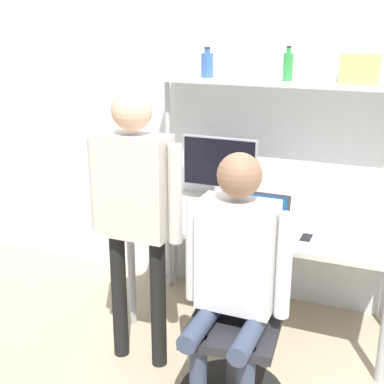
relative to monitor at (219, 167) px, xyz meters
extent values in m
plane|color=tan|center=(0.39, -0.63, -0.99)|extent=(12.00, 12.00, 0.00)
cube|color=silver|center=(0.39, 0.21, 0.36)|extent=(8.00, 0.06, 2.70)
cube|color=beige|center=(0.39, -0.22, -0.28)|extent=(1.70, 0.79, 0.03)
cylinder|color=#A5A5AA|center=(-0.40, -0.55, -0.64)|extent=(0.05, 0.05, 0.70)
cylinder|color=#A5A5AA|center=(-0.40, 0.12, -0.64)|extent=(0.05, 0.05, 0.70)
cube|color=silver|center=(0.39, 0.02, 0.58)|extent=(1.61, 0.29, 0.02)
cylinder|color=#B2B2B7|center=(-0.40, 0.02, -0.20)|extent=(0.04, 0.04, 1.59)
cylinder|color=#B7B7BC|center=(0.00, 0.00, -0.26)|extent=(0.21, 0.21, 0.01)
cylinder|color=#B7B7BC|center=(0.00, 0.00, -0.19)|extent=(0.06, 0.06, 0.12)
cube|color=#B7B7BC|center=(0.00, 0.00, 0.03)|extent=(0.53, 0.01, 0.35)
cube|color=black|center=(0.00, 0.00, 0.03)|extent=(0.51, 0.02, 0.33)
cube|color=#333338|center=(0.39, -0.40, -0.26)|extent=(0.35, 0.21, 0.01)
cube|color=black|center=(0.39, -0.41, -0.25)|extent=(0.30, 0.11, 0.00)
cube|color=#333338|center=(0.39, -0.30, -0.15)|extent=(0.35, 0.03, 0.21)
cube|color=#194C8C|center=(0.39, -0.31, -0.15)|extent=(0.31, 0.02, 0.18)
cube|color=silver|center=(0.69, -0.40, -0.26)|extent=(0.07, 0.15, 0.01)
cube|color=black|center=(0.69, -0.40, -0.25)|extent=(0.06, 0.13, 0.00)
cylinder|color=#4C4C51|center=(0.46, -1.03, -0.75)|extent=(0.06, 0.06, 0.36)
cube|color=#26262B|center=(0.46, -1.03, -0.55)|extent=(0.50, 0.50, 0.05)
cube|color=#26262B|center=(0.44, -0.83, -0.30)|extent=(0.42, 0.08, 0.45)
cylinder|color=#38425B|center=(0.34, -1.20, -0.76)|extent=(0.09, 0.09, 0.47)
cylinder|color=#38425B|center=(0.34, -1.17, -0.48)|extent=(0.10, 0.38, 0.10)
cylinder|color=#38425B|center=(0.59, -1.17, -0.48)|extent=(0.10, 0.38, 0.10)
cube|color=silver|center=(0.46, -1.00, -0.15)|extent=(0.38, 0.20, 0.57)
cylinder|color=silver|center=(0.23, -1.00, -0.17)|extent=(0.08, 0.08, 0.54)
cylinder|color=silver|center=(0.70, -1.00, -0.17)|extent=(0.08, 0.08, 0.54)
sphere|color=#8C664C|center=(0.46, -1.00, 0.26)|extent=(0.22, 0.22, 0.22)
cylinder|color=black|center=(-0.29, -0.89, -0.59)|extent=(0.09, 0.09, 0.80)
cylinder|color=black|center=(-0.04, -0.89, -0.59)|extent=(0.09, 0.09, 0.80)
cube|color=beige|center=(-0.16, -0.89, 0.10)|extent=(0.40, 0.20, 0.57)
cylinder|color=beige|center=(-0.41, -0.89, 0.08)|extent=(0.08, 0.08, 0.54)
cylinder|color=beige|center=(0.08, -0.89, 0.08)|extent=(0.08, 0.08, 0.54)
sphere|color=#D8AD8C|center=(-0.16, -0.89, 0.51)|extent=(0.22, 0.22, 0.22)
cylinder|color=#335999|center=(-0.10, 0.02, 0.68)|extent=(0.08, 0.08, 0.16)
cylinder|color=#335999|center=(-0.10, 0.02, 0.77)|extent=(0.04, 0.04, 0.03)
cylinder|color=black|center=(-0.10, 0.02, 0.79)|extent=(0.04, 0.04, 0.01)
cylinder|color=#2D8C3F|center=(0.43, 0.02, 0.68)|extent=(0.06, 0.06, 0.17)
cylinder|color=#2D8C3F|center=(0.43, 0.02, 0.78)|extent=(0.03, 0.03, 0.03)
cylinder|color=black|center=(0.43, 0.02, 0.80)|extent=(0.03, 0.03, 0.01)
cube|color=#DBCC66|center=(0.86, 0.02, 0.69)|extent=(0.21, 0.19, 0.18)
camera|label=1|loc=(1.20, -3.32, 0.96)|focal=50.00mm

